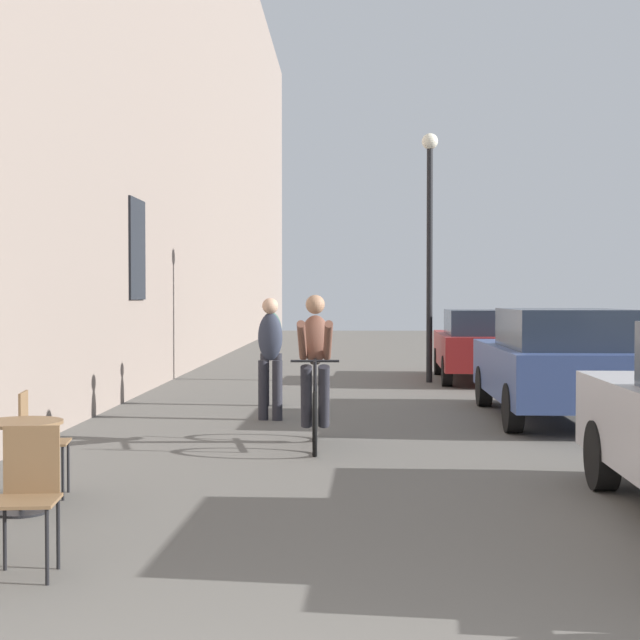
% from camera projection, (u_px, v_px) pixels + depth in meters
% --- Properties ---
extents(building_facade_left, '(0.54, 68.00, 13.75)m').
position_uv_depth(building_facade_left, '(133.00, 5.00, 16.56)').
color(building_facade_left, gray).
rests_on(building_facade_left, ground_plane).
extents(cafe_chair_near_toward_street, '(0.42, 0.42, 0.89)m').
position_uv_depth(cafe_chair_near_toward_street, '(28.00, 489.00, 5.66)').
color(cafe_chair_near_toward_street, black).
rests_on(cafe_chair_near_toward_street, ground_plane).
extents(cafe_table_mid, '(0.64, 0.64, 0.72)m').
position_uv_depth(cafe_table_mid, '(21.00, 446.00, 7.25)').
color(cafe_table_mid, black).
rests_on(cafe_table_mid, ground_plane).
extents(cafe_chair_mid_toward_street, '(0.44, 0.44, 0.89)m').
position_uv_depth(cafe_chair_mid_toward_street, '(36.00, 436.00, 7.83)').
color(cafe_chair_mid_toward_street, black).
rests_on(cafe_chair_mid_toward_street, ground_plane).
extents(cyclist_on_bicycle, '(0.52, 1.76, 1.74)m').
position_uv_depth(cyclist_on_bicycle, '(315.00, 374.00, 10.55)').
color(cyclist_on_bicycle, black).
rests_on(cyclist_on_bicycle, ground_plane).
extents(pedestrian_near, '(0.38, 0.30, 1.67)m').
position_uv_depth(pedestrian_near, '(270.00, 351.00, 12.72)').
color(pedestrian_near, '#26262D').
rests_on(pedestrian_near, ground_plane).
extents(pedestrian_mid, '(0.37, 0.28, 1.67)m').
position_uv_depth(pedestrian_mid, '(271.00, 345.00, 14.39)').
color(pedestrian_mid, '#26262D').
rests_on(pedestrian_mid, ground_plane).
extents(street_lamp, '(0.32, 0.32, 4.90)m').
position_uv_depth(street_lamp, '(430.00, 225.00, 18.32)').
color(street_lamp, black).
rests_on(street_lamp, ground_plane).
extents(parked_car_second, '(1.88, 4.32, 1.53)m').
position_uv_depth(parked_car_second, '(558.00, 362.00, 12.78)').
color(parked_car_second, '#384C84').
rests_on(parked_car_second, ground_plane).
extents(parked_car_third, '(1.84, 4.09, 1.43)m').
position_uv_depth(parked_car_third, '(481.00, 344.00, 18.70)').
color(parked_car_third, maroon).
rests_on(parked_car_third, ground_plane).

